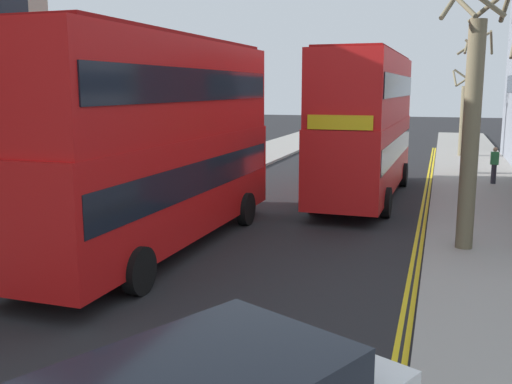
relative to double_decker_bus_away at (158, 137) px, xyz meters
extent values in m
cube|color=#9E9991|center=(8.85, 4.55, -2.96)|extent=(4.00, 80.00, 0.14)
cube|color=#9E9991|center=(-4.15, 4.55, -2.96)|extent=(4.00, 80.00, 0.14)
cube|color=yellow|center=(6.75, 2.55, -3.03)|extent=(0.10, 56.00, 0.01)
cube|color=yellow|center=(6.59, 2.55, -3.03)|extent=(0.10, 56.00, 0.01)
cube|color=red|center=(0.00, 0.00, -1.29)|extent=(2.69, 10.84, 2.60)
cube|color=red|center=(0.00, 0.00, 1.26)|extent=(2.63, 10.63, 2.50)
cube|color=black|center=(0.00, 0.00, -0.99)|extent=(2.71, 10.41, 0.84)
cube|color=black|center=(0.00, 0.00, 1.36)|extent=(2.70, 10.19, 0.80)
cube|color=yellow|center=(0.09, 5.38, 0.26)|extent=(2.00, 0.09, 0.44)
cube|color=maroon|center=(0.00, 0.00, 2.56)|extent=(2.42, 9.76, 0.10)
cylinder|color=black|center=(-1.19, 3.37, -2.51)|extent=(0.32, 1.05, 1.04)
cylinder|color=black|center=(1.31, 3.32, -2.51)|extent=(0.32, 1.05, 1.04)
cylinder|color=black|center=(-1.31, -3.33, -2.51)|extent=(0.32, 1.05, 1.04)
cylinder|color=black|center=(1.19, -3.37, -2.51)|extent=(0.32, 1.05, 1.04)
cube|color=red|center=(4.29, 9.11, -1.29)|extent=(2.74, 10.85, 2.60)
cube|color=red|center=(4.29, 9.11, 1.26)|extent=(2.68, 10.64, 2.50)
cube|color=black|center=(4.29, 9.11, -0.99)|extent=(2.76, 10.42, 0.84)
cube|color=black|center=(4.29, 9.11, 1.36)|extent=(2.74, 10.21, 0.80)
cube|color=yellow|center=(4.17, 3.74, 0.26)|extent=(2.00, 0.10, 0.44)
cube|color=maroon|center=(4.29, 9.11, 2.56)|extent=(2.46, 9.77, 0.10)
cylinder|color=black|center=(5.47, 5.74, -2.51)|extent=(0.32, 1.05, 1.04)
cylinder|color=black|center=(2.97, 5.80, -2.51)|extent=(0.32, 1.05, 1.04)
cylinder|color=black|center=(5.62, 12.43, -2.51)|extent=(0.32, 1.05, 1.04)
cylinder|color=black|center=(3.12, 12.49, -2.51)|extent=(0.32, 1.05, 1.04)
cylinder|color=#2D2D38|center=(9.42, 13.59, -2.46)|extent=(0.22, 0.22, 0.85)
cube|color=#338C4C|center=(9.42, 13.59, -1.76)|extent=(0.34, 0.22, 0.56)
sphere|color=tan|center=(9.42, 13.59, -1.37)|extent=(0.20, 0.20, 0.20)
cylinder|color=#6B6047|center=(8.47, 16.77, 0.02)|extent=(0.44, 0.44, 5.82)
cylinder|color=#6B6047|center=(9.15, 16.67, 3.42)|extent=(0.33, 1.43, 1.05)
cylinder|color=#6B6047|center=(8.37, 17.50, 3.44)|extent=(1.51, 0.32, 1.10)
cylinder|color=#6B6047|center=(8.04, 16.84, 3.23)|extent=(0.26, 0.92, 0.69)
cylinder|color=#6B6047|center=(8.40, 16.33, 3.25)|extent=(0.96, 0.26, 0.71)
cylinder|color=#6B6047|center=(7.84, 2.08, 0.04)|extent=(0.44, 0.44, 5.86)
cylinder|color=#6B6047|center=(8.12, 2.56, 3.36)|extent=(1.06, 0.68, 0.86)
cylinder|color=#6B6047|center=(7.20, 2.33, 3.45)|extent=(0.62, 1.36, 1.04)
cylinder|color=#6B6047|center=(7.49, 1.82, 3.28)|extent=(0.64, 0.82, 0.70)
cylinder|color=#6B6047|center=(7.95, 1.61, 3.31)|extent=(1.03, 0.36, 0.77)
cylinder|color=#6B6047|center=(8.37, 24.71, -0.74)|extent=(0.43, 0.43, 4.30)
cylinder|color=#6B6047|center=(8.78, 24.76, 1.70)|extent=(0.22, 0.89, 0.67)
cylinder|color=#6B6047|center=(8.55, 25.42, 1.93)|extent=(1.49, 0.48, 1.11)
cylinder|color=#6B6047|center=(7.72, 24.61, 1.88)|extent=(0.32, 1.38, 1.01)
cylinder|color=#6B6047|center=(8.35, 24.01, 1.91)|extent=(1.45, 0.16, 1.06)
camera|label=1|loc=(7.12, -13.78, 1.28)|focal=40.67mm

